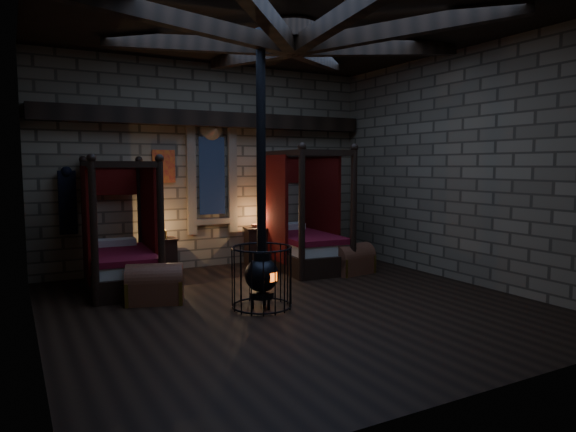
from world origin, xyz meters
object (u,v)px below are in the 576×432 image
bed_left (121,257)px  bed_right (301,239)px  trunk_left (155,285)px  stove (262,269)px  trunk_right (352,260)px

bed_left → bed_right: 3.66m
bed_right → trunk_left: bed_right is taller
bed_right → trunk_left: bearing=-153.7°
bed_left → stove: (1.59, -2.33, 0.04)m
bed_right → stove: size_ratio=0.59×
trunk_right → stove: (-2.62, -1.36, 0.32)m
trunk_left → stove: bearing=-19.8°
trunk_right → bed_right: bearing=109.5°
bed_right → trunk_right: (0.55, -1.06, -0.33)m
bed_left → stove: bearing=-52.1°
bed_right → stove: (-2.06, -2.41, -0.01)m
bed_right → trunk_right: bearing=-57.8°
trunk_left → stove: (1.32, -1.06, 0.31)m
bed_left → trunk_right: (4.21, -0.98, -0.27)m
bed_left → bed_right: size_ratio=0.91×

